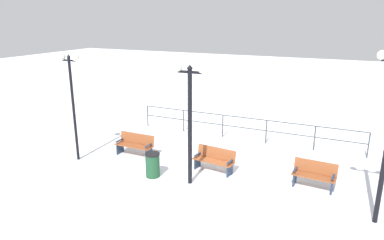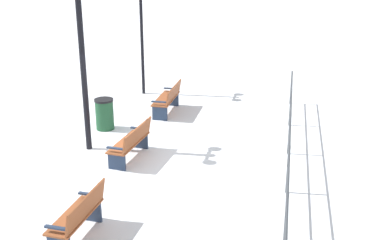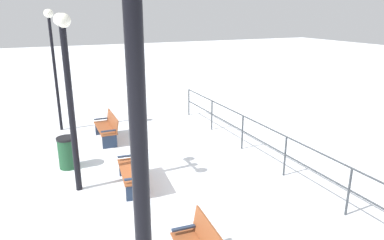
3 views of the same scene
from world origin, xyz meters
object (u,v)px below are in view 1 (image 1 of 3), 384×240
object	(u,v)px
bench_second	(214,160)
lamppost_near	(71,82)
bench_third	(314,175)
lamppost_middle	(190,103)
bench_nearest	(135,145)
trash_bin	(153,165)

from	to	relation	value
bench_second	lamppost_near	world-z (taller)	lamppost_near
lamppost_near	bench_second	bearing A→B (deg)	103.41
bench_second	bench_third	xyz separation A→B (m)	(-0.15, 3.55, 0.02)
bench_second	lamppost_middle	xyz separation A→B (m)	(1.29, -0.40, 2.40)
bench_second	lamppost_near	size ratio (longest dim) A/B	0.38
bench_nearest	bench_third	bearing A→B (deg)	91.51
bench_third	trash_bin	world-z (taller)	bench_third
bench_second	trash_bin	bearing A→B (deg)	-46.50
bench_third	lamppost_near	xyz separation A→B (m)	(1.44, -8.96, 2.71)
trash_bin	bench_second	bearing A→B (deg)	126.97
bench_nearest	bench_second	distance (m)	3.56
bench_second	lamppost_middle	world-z (taller)	lamppost_middle
lamppost_near	lamppost_middle	distance (m)	5.03
lamppost_near	trash_bin	bearing A→B (deg)	88.52
lamppost_middle	trash_bin	bearing A→B (deg)	-86.34
bench_third	trash_bin	bearing A→B (deg)	-70.00
bench_nearest	trash_bin	size ratio (longest dim) A/B	1.83
bench_nearest	bench_second	bearing A→B (deg)	89.85
bench_second	trash_bin	xyz separation A→B (m)	(1.38, -1.84, -0.00)
bench_nearest	lamppost_middle	bearing A→B (deg)	67.67
bench_nearest	trash_bin	xyz separation A→B (m)	(1.45, 1.72, -0.02)
lamppost_near	bench_third	bearing A→B (deg)	99.11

